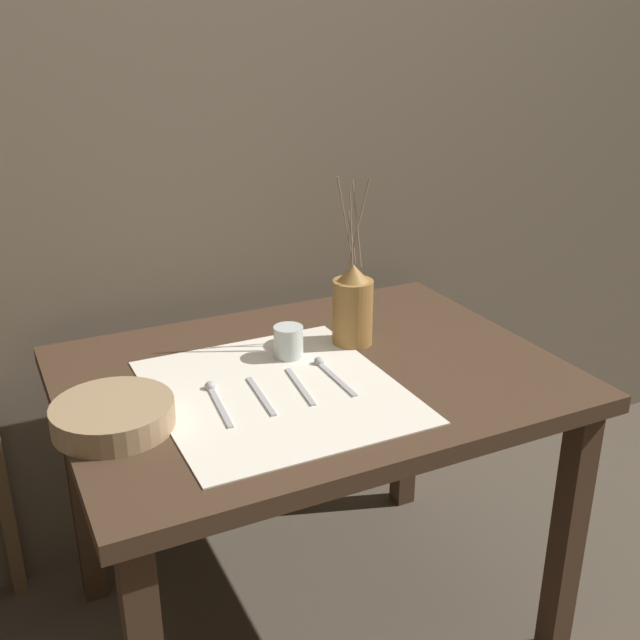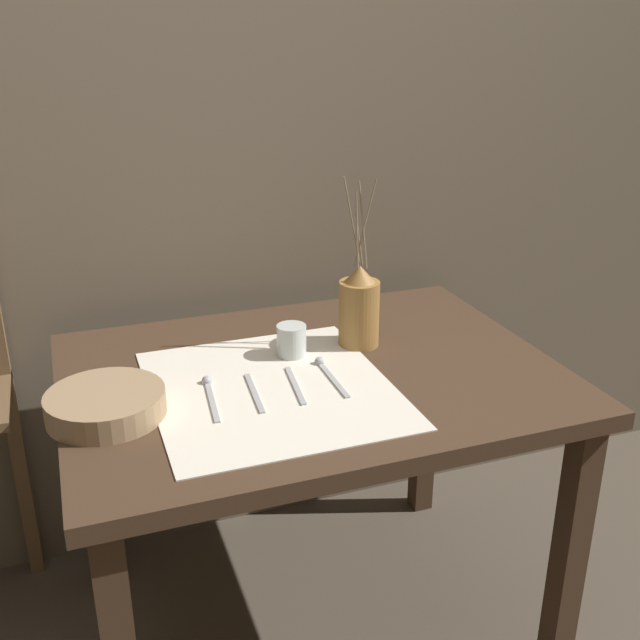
% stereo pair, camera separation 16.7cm
% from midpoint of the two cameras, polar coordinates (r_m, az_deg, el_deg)
% --- Properties ---
extents(ground_plane, '(12.00, 12.00, 0.00)m').
position_cam_midpoint_polar(ground_plane, '(2.14, 1.83, -21.89)').
color(ground_plane, brown).
extents(stone_wall_back, '(7.00, 0.06, 2.40)m').
position_cam_midpoint_polar(stone_wall_back, '(2.06, -3.32, 14.03)').
color(stone_wall_back, '#6B5E4C').
rests_on(stone_wall_back, ground_plane).
extents(wooden_table, '(1.12, 0.83, 0.74)m').
position_cam_midpoint_polar(wooden_table, '(1.76, 2.08, -6.75)').
color(wooden_table, '#422D1E').
rests_on(wooden_table, ground_plane).
extents(linen_cloth, '(0.51, 0.56, 0.00)m').
position_cam_midpoint_polar(linen_cloth, '(1.63, -0.79, -5.31)').
color(linen_cloth, silver).
rests_on(linen_cloth, wooden_table).
extents(pitcher_with_flowers, '(0.10, 0.10, 0.42)m').
position_cam_midpoint_polar(pitcher_with_flowers, '(1.82, 5.63, 0.85)').
color(pitcher_with_flowers, olive).
rests_on(pitcher_with_flowers, wooden_table).
extents(wooden_bowl, '(0.24, 0.24, 0.05)m').
position_cam_midpoint_polar(wooden_bowl, '(1.55, -13.06, -6.36)').
color(wooden_bowl, '#9E7F5B').
rests_on(wooden_bowl, wooden_table).
extents(glass_tumbler_near, '(0.07, 0.07, 0.08)m').
position_cam_midpoint_polar(glass_tumbler_near, '(1.77, 0.52, -1.62)').
color(glass_tumbler_near, silver).
rests_on(glass_tumbler_near, wooden_table).
extents(spoon_inner, '(0.04, 0.19, 0.02)m').
position_cam_midpoint_polar(spoon_inner, '(1.62, -5.55, -5.29)').
color(spoon_inner, '#A8A8AD').
rests_on(spoon_inner, wooden_table).
extents(fork_inner, '(0.03, 0.18, 0.00)m').
position_cam_midpoint_polar(fork_inner, '(1.60, -2.04, -5.63)').
color(fork_inner, '#A8A8AD').
rests_on(fork_inner, wooden_table).
extents(knife_center, '(0.03, 0.18, 0.00)m').
position_cam_midpoint_polar(knife_center, '(1.63, 1.04, -5.06)').
color(knife_center, '#A8A8AD').
rests_on(knife_center, wooden_table).
extents(spoon_outer, '(0.02, 0.19, 0.02)m').
position_cam_midpoint_polar(spoon_outer, '(1.71, 3.17, -3.77)').
color(spoon_outer, '#A8A8AD').
rests_on(spoon_outer, wooden_table).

